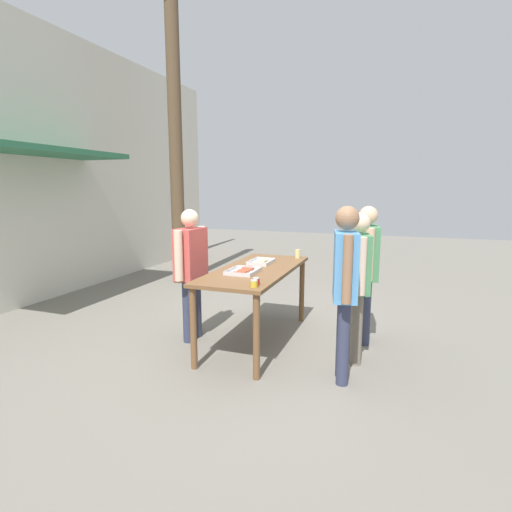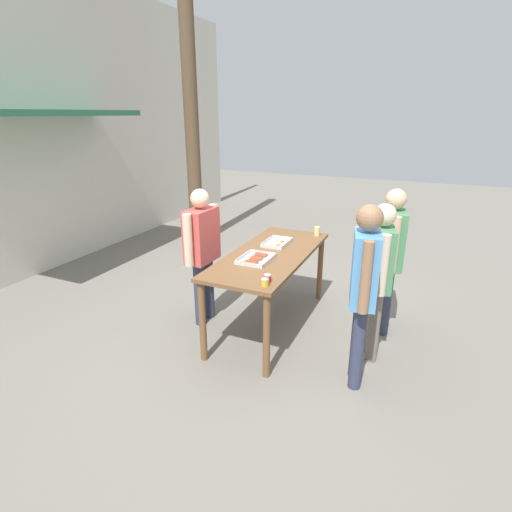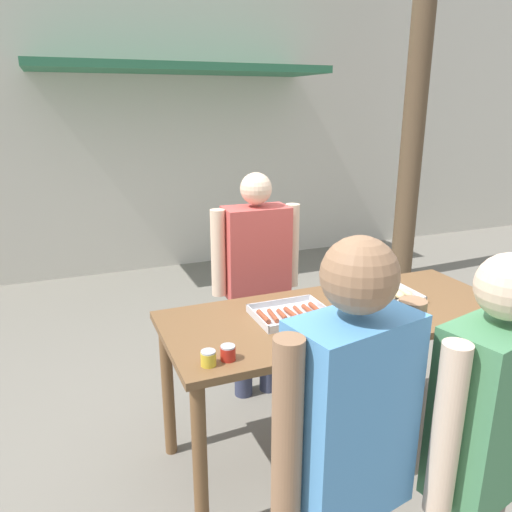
% 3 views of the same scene
% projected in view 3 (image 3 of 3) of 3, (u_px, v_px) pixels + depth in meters
% --- Properties ---
extents(ground_plane, '(24.00, 24.00, 0.00)m').
position_uv_depth(ground_plane, '(333.00, 448.00, 3.09)').
color(ground_plane, slate).
extents(building_facade_back, '(12.00, 1.11, 4.50)m').
position_uv_depth(building_facade_back, '(171.00, 84.00, 5.95)').
color(building_facade_back, beige).
rests_on(building_facade_back, ground).
extents(serving_table, '(2.00, 0.82, 0.91)m').
position_uv_depth(serving_table, '(339.00, 330.00, 2.85)').
color(serving_table, brown).
rests_on(serving_table, ground).
extents(food_tray_sausages, '(0.41, 0.32, 0.04)m').
position_uv_depth(food_tray_sausages, '(290.00, 314.00, 2.75)').
color(food_tray_sausages, silver).
rests_on(food_tray_sausages, serving_table).
extents(food_tray_buns, '(0.40, 0.27, 0.06)m').
position_uv_depth(food_tray_buns, '(385.00, 297.00, 2.97)').
color(food_tray_buns, silver).
rests_on(food_tray_buns, serving_table).
extents(condiment_jar_mustard, '(0.07, 0.07, 0.07)m').
position_uv_depth(condiment_jar_mustard, '(208.00, 358.00, 2.24)').
color(condiment_jar_mustard, gold).
rests_on(condiment_jar_mustard, serving_table).
extents(condiment_jar_ketchup, '(0.07, 0.07, 0.07)m').
position_uv_depth(condiment_jar_ketchup, '(228.00, 353.00, 2.28)').
color(condiment_jar_ketchup, '#B22319').
rests_on(condiment_jar_ketchup, serving_table).
extents(beer_cup, '(0.07, 0.07, 0.12)m').
position_uv_depth(beer_cup, '(499.00, 299.00, 2.85)').
color(beer_cup, '#DBC67A').
rests_on(beer_cup, serving_table).
extents(person_server_behind_table, '(0.63, 0.25, 1.62)m').
position_uv_depth(person_server_behind_table, '(256.00, 269.00, 3.41)').
color(person_server_behind_table, '#333851').
rests_on(person_server_behind_table, ground).
extents(person_customer_holding_hotdog, '(0.55, 0.28, 1.70)m').
position_uv_depth(person_customer_holding_hotdog, '(348.00, 448.00, 1.54)').
color(person_customer_holding_hotdog, '#333851').
rests_on(person_customer_holding_hotdog, ground).
extents(person_customer_waiting_in_line, '(0.56, 0.30, 1.62)m').
position_uv_depth(person_customer_waiting_in_line, '(486.00, 439.00, 1.68)').
color(person_customer_waiting_in_line, '#756B5B').
rests_on(person_customer_waiting_in_line, ground).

